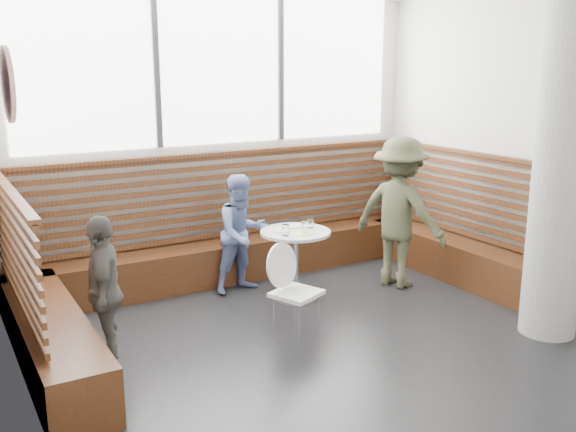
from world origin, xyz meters
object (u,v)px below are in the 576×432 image
cafe_chair (293,283)px  child_back (242,234)px  concrete_column (563,161)px  child_left (104,291)px  cafe_table (295,251)px  adult_man (400,213)px

cafe_chair → child_back: child_back is taller
concrete_column → cafe_chair: (-2.07, 1.13, -1.10)m
child_left → cafe_table: bearing=120.8°
cafe_table → child_left: bearing=-167.0°
cafe_table → adult_man: adult_man is taller
child_back → child_left: size_ratio=1.02×
cafe_table → child_left: child_left is taller
cafe_chair → child_left: 1.65m
concrete_column → adult_man: bearing=101.8°
concrete_column → child_left: (-3.69, 1.41, -0.97)m
cafe_table → adult_man: (1.23, -0.17, 0.30)m
cafe_table → child_left: 2.15m
adult_man → child_left: (-3.33, -0.31, -0.20)m
concrete_column → cafe_table: size_ratio=4.26×
cafe_table → adult_man: size_ratio=0.45×
concrete_column → child_back: 3.25m
concrete_column → child_left: bearing=159.1°
cafe_table → cafe_chair: 0.90m
cafe_chair → adult_man: size_ratio=0.51×
cafe_table → adult_man: bearing=-8.0°
adult_man → child_left: 3.35m
concrete_column → child_left: 4.07m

